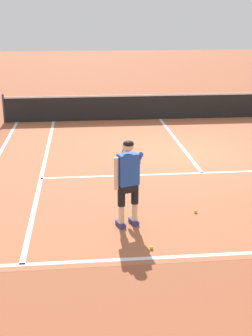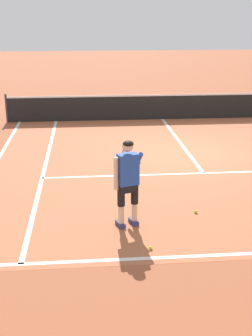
{
  "view_description": "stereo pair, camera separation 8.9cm",
  "coord_description": "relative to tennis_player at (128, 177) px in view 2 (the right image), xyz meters",
  "views": [
    {
      "loc": [
        -3.07,
        -12.63,
        3.89
      ],
      "look_at": [
        -2.23,
        -4.28,
        1.05
      ],
      "focal_mm": 48.7,
      "sensor_mm": 36.0,
      "label": 1
    },
    {
      "loc": [
        -2.99,
        -12.64,
        3.89
      ],
      "look_at": [
        -2.23,
        -4.28,
        1.05
      ],
      "focal_mm": 48.7,
      "sensor_mm": 36.0,
      "label": 2
    }
  ],
  "objects": [
    {
      "name": "tennis_net",
      "position": [
        2.23,
        9.26,
        -0.49
      ],
      "size": [
        11.96,
        0.08,
        1.07
      ],
      "color": "#333338",
      "rests_on": "ground"
    },
    {
      "name": "ground_plane",
      "position": [
        2.23,
        4.65,
        -0.99
      ],
      "size": [
        80.0,
        80.0,
        0.0
      ],
      "primitive_type": "plane",
      "color": "#9E5133"
    },
    {
      "name": "court_inner_surface",
      "position": [
        2.23,
        3.98,
        -0.99
      ],
      "size": [
        10.98,
        10.96,
        0.0
      ],
      "primitive_type": "cube",
      "color": "#B2603D",
      "rests_on": "ground"
    },
    {
      "name": "tennis_player",
      "position": [
        0.0,
        0.0,
        0.0
      ],
      "size": [
        0.58,
        1.22,
        1.71
      ],
      "color": "navy",
      "rests_on": "ground"
    },
    {
      "name": "line_service",
      "position": [
        2.23,
        2.86,
        -0.99
      ],
      "size": [
        8.23,
        0.1,
        0.01
      ],
      "primitive_type": "cube",
      "color": "white",
      "rests_on": "ground"
    },
    {
      "name": "tennis_ball_near_feet",
      "position": [
        1.45,
        0.43,
        -0.96
      ],
      "size": [
        0.07,
        0.07,
        0.07
      ],
      "primitive_type": "sphere",
      "color": "#CCE02D",
      "rests_on": "ground"
    },
    {
      "name": "tennis_ball_by_baseline",
      "position": [
        0.31,
        -1.0,
        -0.96
      ],
      "size": [
        0.07,
        0.07,
        0.07
      ],
      "primitive_type": "sphere",
      "color": "#CCE02D",
      "rests_on": "ground"
    },
    {
      "name": "line_centre_service",
      "position": [
        2.23,
        6.06,
        -0.99
      ],
      "size": [
        0.1,
        6.4,
        0.01
      ],
      "primitive_type": "cube",
      "color": "white",
      "rests_on": "ground"
    },
    {
      "name": "line_singles_left",
      "position": [
        -1.88,
        3.98,
        -0.99
      ],
      "size": [
        0.1,
        10.56,
        0.01
      ],
      "primitive_type": "cube",
      "color": "white",
      "rests_on": "ground"
    }
  ]
}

